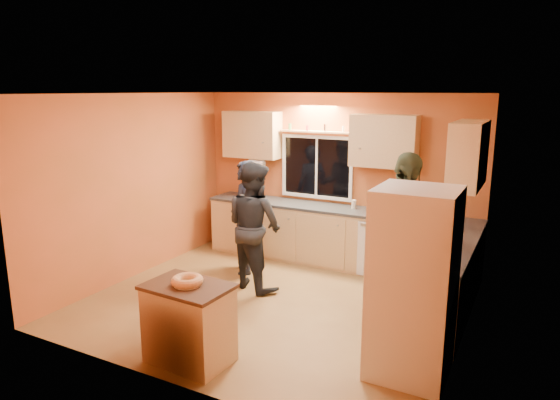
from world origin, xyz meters
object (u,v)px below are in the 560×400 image
Objects in this scene: person_left at (245,217)px; person_center at (254,226)px; person_right at (403,233)px; refrigerator at (413,284)px; island at (189,323)px.

person_left is 0.61m from person_center.
person_center is at bearing 118.27° from person_right.
person_right is at bearing 50.35° from person_left.
refrigerator is 1.04× the size of person_center.
person_right is (2.36, -0.21, 0.14)m from person_left.
refrigerator is at bearing -140.94° from person_right.
refrigerator is 2.18m from island.
person_left is 0.85× the size of person_right.
island is 2.57m from person_left.
island is at bearing 121.46° from person_center.
person_center is at bearing 154.17° from refrigerator.
person_left is (-2.80, 1.60, -0.07)m from refrigerator.
island is 2.05m from person_center.
person_right reaches higher than person_center.
island is 0.50× the size of person_center.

